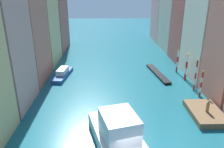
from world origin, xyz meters
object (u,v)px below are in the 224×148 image
Objects in this scene: mooring_pole_0 at (201,84)px; mooring_pole_4 at (177,61)px; gondola_black at (158,73)px; mooring_pole_2 at (186,67)px; motorboat_0 at (63,73)px; mooring_pole_1 at (196,75)px; mooring_pole_3 at (186,66)px; vaporetto_white at (119,137)px; waterfront_dock at (205,113)px; person_on_dock at (208,106)px.

mooring_pole_4 is (-0.28, 10.03, 0.13)m from mooring_pole_0.
gondola_black is (-3.70, -1.12, -1.97)m from mooring_pole_4.
mooring_pole_2 is 5.33m from gondola_black.
mooring_pole_1 is at bearing -16.68° from motorboat_0.
mooring_pole_2 reaches higher than mooring_pole_3.
mooring_pole_3 reaches higher than vaporetto_white.
mooring_pole_1 is at bearing 90.11° from mooring_pole_0.
mooring_pole_1 reaches higher than mooring_pole_2.
vaporetto_white is (-11.74, -20.50, -0.85)m from mooring_pole_4.
mooring_pole_1 is 7.84m from mooring_pole_4.
mooring_pole_3 is at bearing 82.69° from waterfront_dock.
mooring_pole_2 is 1.02m from mooring_pole_3.
mooring_pole_3 is (0.28, 7.04, 0.24)m from mooring_pole_0.
mooring_pole_0 is 0.86× the size of mooring_pole_2.
mooring_pole_2 is at bearing 90.30° from mooring_pole_1.
waterfront_dock is 11.20m from mooring_pole_2.
mooring_pole_3 is at bearing -23.68° from gondola_black.
mooring_pole_4 is 0.40× the size of vaporetto_white.
vaporetto_white is (-10.77, -5.28, -0.09)m from person_on_dock.
mooring_pole_0 is at bearing -22.10° from motorboat_0.
person_on_dock is at bearing -90.08° from waterfront_dock.
gondola_black is (-3.96, 2.84, -2.16)m from mooring_pole_2.
person_on_dock is 7.58m from mooring_pole_1.
vaporetto_white is at bearing -152.57° from waterfront_dock.
gondola_black is (-3.98, 8.91, -1.84)m from mooring_pole_0.
mooring_pole_3 is at bearing 86.67° from mooring_pole_1.
vaporetto_white is at bearing -125.08° from mooring_pole_3.
motorboat_0 is (-19.47, 13.29, 0.20)m from waterfront_dock.
person_on_dock is at bearing 26.10° from vaporetto_white.
mooring_pole_0 reaches higher than motorboat_0.
mooring_pole_1 is (-0.00, 2.21, 0.46)m from mooring_pole_0.
person_on_dock reaches higher than gondola_black.
waterfront_dock is 7.50m from mooring_pole_1.
person_on_dock is 0.36× the size of mooring_pole_4.
mooring_pole_2 is at bearing -35.68° from gondola_black.
motorboat_0 is at bearing 145.06° from person_on_dock.
person_on_dock is at bearing -99.57° from mooring_pole_1.
mooring_pole_0 is 2.25m from mooring_pole_1.
gondola_black is at bearing 120.67° from mooring_pole_1.
gondola_black is (8.04, 19.38, -1.12)m from vaporetto_white.
vaporetto_white reaches higher than waterfront_dock.
mooring_pole_0 is 0.81× the size of mooring_pole_1.
mooring_pole_4 is at bearing 16.86° from gondola_black.
mooring_pole_1 is at bearing -87.97° from mooring_pole_4.
mooring_pole_2 is 0.43× the size of vaporetto_white.
waterfront_dock is 1.36× the size of mooring_pole_4.
mooring_pole_3 is at bearing 87.75° from mooring_pole_0.
mooring_pole_1 is at bearing 80.43° from person_on_dock.
vaporetto_white is at bearing -65.25° from motorboat_0.
vaporetto_white is (-12.02, -12.67, -1.17)m from mooring_pole_1.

